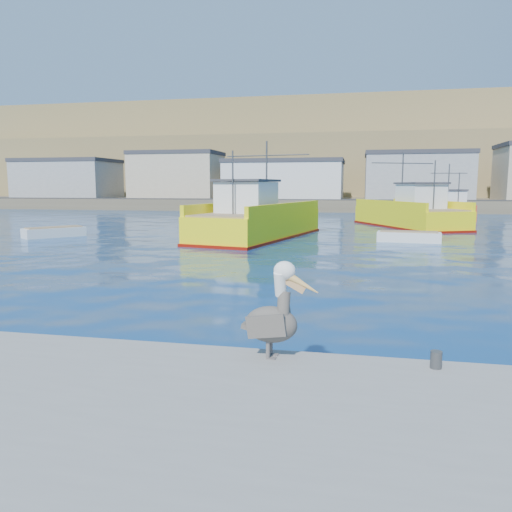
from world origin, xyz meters
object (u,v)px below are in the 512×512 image
at_px(trawler_yellow_a, 257,221).
at_px(skiff_left, 54,233).
at_px(boat_orange, 451,210).
at_px(skiff_mid, 409,238).
at_px(trawler_yellow_b, 410,214).
at_px(pelican, 274,316).

xyz_separation_m(trawler_yellow_a, skiff_left, (-14.29, -2.29, -0.89)).
relative_size(trawler_yellow_a, boat_orange, 1.83).
xyz_separation_m(boat_orange, skiff_mid, (-6.46, -23.47, -0.72)).
bearing_deg(trawler_yellow_b, boat_orange, 64.71).
bearing_deg(trawler_yellow_b, pelican, -99.00).
height_order(trawler_yellow_a, skiff_mid, trawler_yellow_a).
bearing_deg(trawler_yellow_b, skiff_mid, -95.59).
xyz_separation_m(trawler_yellow_a, skiff_mid, (10.13, -0.50, -0.90)).
bearing_deg(skiff_left, trawler_yellow_b, 28.87).
bearing_deg(trawler_yellow_b, skiff_left, -151.13).
xyz_separation_m(boat_orange, skiff_left, (-30.88, -25.25, -0.71)).
xyz_separation_m(trawler_yellow_b, skiff_mid, (-1.21, -12.34, -0.85)).
height_order(trawler_yellow_b, skiff_mid, trawler_yellow_b).
xyz_separation_m(trawler_yellow_b, skiff_left, (-25.63, -14.13, -0.84)).
bearing_deg(skiff_mid, skiff_left, -175.81).
xyz_separation_m(skiff_mid, pelican, (-4.68, -24.82, 0.99)).
height_order(skiff_left, pelican, pelican).
distance_m(trawler_yellow_a, boat_orange, 28.34).
height_order(skiff_mid, pelican, pelican).
bearing_deg(trawler_yellow_a, pelican, -77.85).
relative_size(trawler_yellow_a, pelican, 8.12).
relative_size(skiff_mid, pelican, 2.29).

